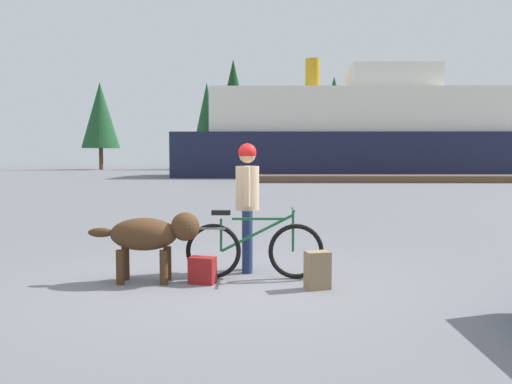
% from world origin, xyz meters
% --- Properties ---
extents(ground_plane, '(160.00, 160.00, 0.00)m').
position_xyz_m(ground_plane, '(0.00, 0.00, 0.00)').
color(ground_plane, slate).
extents(bicycle, '(1.78, 0.44, 0.91)m').
position_xyz_m(bicycle, '(0.33, 0.29, 0.39)').
color(bicycle, black).
rests_on(bicycle, ground_plane).
extents(person_cyclist, '(0.32, 0.53, 1.75)m').
position_xyz_m(person_cyclist, '(0.24, 0.73, 1.06)').
color(person_cyclist, navy).
rests_on(person_cyclist, ground_plane).
extents(dog, '(1.40, 0.48, 0.88)m').
position_xyz_m(dog, '(-0.95, 0.09, 0.60)').
color(dog, '#472D19').
rests_on(dog, ground_plane).
extents(backpack, '(0.32, 0.27, 0.45)m').
position_xyz_m(backpack, '(1.10, -0.22, 0.22)').
color(backpack, '#8C7251').
rests_on(backpack, ground_plane).
extents(handbag_pannier, '(0.36, 0.26, 0.33)m').
position_xyz_m(handbag_pannier, '(-0.30, 0.02, 0.17)').
color(handbag_pannier, maroon).
rests_on(handbag_pannier, ground_plane).
extents(dock_pier, '(16.99, 2.90, 0.40)m').
position_xyz_m(dock_pier, '(7.97, 25.64, 0.20)').
color(dock_pier, brown).
rests_on(dock_pier, ground_plane).
extents(ferry_boat, '(26.91, 7.70, 8.83)m').
position_xyz_m(ferry_boat, '(7.64, 34.38, 3.12)').
color(ferry_boat, '#191E38').
rests_on(ferry_boat, ground_plane).
extents(pine_tree_far_left, '(4.19, 4.19, 9.70)m').
position_xyz_m(pine_tree_far_left, '(-17.48, 53.30, 6.04)').
color(pine_tree_far_left, '#4C331E').
rests_on(pine_tree_far_left, ground_plane).
extents(pine_tree_center, '(4.31, 4.31, 12.28)m').
position_xyz_m(pine_tree_center, '(-2.71, 53.95, 7.53)').
color(pine_tree_center, '#4C331E').
rests_on(pine_tree_center, ground_plane).
extents(pine_tree_far_right, '(3.87, 3.87, 10.11)m').
position_xyz_m(pine_tree_far_right, '(8.32, 52.22, 6.39)').
color(pine_tree_far_right, '#4C331E').
rests_on(pine_tree_far_right, ground_plane).
extents(pine_tree_mid_back, '(3.35, 3.35, 10.13)m').
position_xyz_m(pine_tree_mid_back, '(-5.97, 56.93, 6.22)').
color(pine_tree_mid_back, '#4C331E').
rests_on(pine_tree_mid_back, ground_plane).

